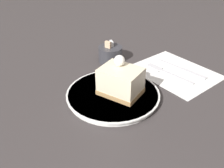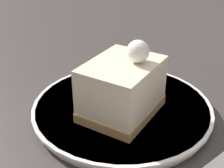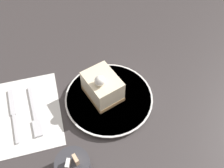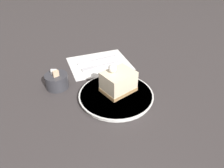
{
  "view_description": "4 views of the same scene",
  "coord_description": "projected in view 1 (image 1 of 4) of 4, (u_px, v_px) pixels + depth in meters",
  "views": [
    {
      "loc": [
        -0.32,
        -0.45,
        0.38
      ],
      "look_at": [
        0.02,
        -0.04,
        0.05
      ],
      "focal_mm": 40.0,
      "sensor_mm": 36.0,
      "label": 1
    },
    {
      "loc": [
        0.3,
        -0.28,
        0.24
      ],
      "look_at": [
        0.02,
        -0.04,
        0.05
      ],
      "focal_mm": 50.0,
      "sensor_mm": 36.0,
      "label": 2
    },
    {
      "loc": [
        0.13,
        0.35,
        0.59
      ],
      "look_at": [
        0.02,
        -0.05,
        0.05
      ],
      "focal_mm": 40.0,
      "sensor_mm": 36.0,
      "label": 3
    },
    {
      "loc": [
        -0.5,
        0.19,
        0.45
      ],
      "look_at": [
        0.03,
        -0.02,
        0.06
      ],
      "focal_mm": 35.0,
      "sensor_mm": 36.0,
      "label": 4
    }
  ],
  "objects": [
    {
      "name": "plate",
      "position": [
        113.0,
        94.0,
        0.66
      ],
      "size": [
        0.25,
        0.25,
        0.01
      ],
      "color": "silver",
      "rests_on": "ground_plane"
    },
    {
      "name": "knife",
      "position": [
        185.0,
        70.0,
        0.78
      ],
      "size": [
        0.03,
        0.18,
        0.0
      ],
      "rotation": [
        0.0,
        0.0,
        0.08
      ],
      "color": "silver",
      "rests_on": "napkin"
    },
    {
      "name": "ground_plane",
      "position": [
        97.0,
        96.0,
        0.67
      ],
      "size": [
        4.0,
        4.0,
        0.0
      ],
      "primitive_type": "plane",
      "color": "#383333"
    },
    {
      "name": "cake_slice",
      "position": [
        121.0,
        81.0,
        0.63
      ],
      "size": [
        0.11,
        0.12,
        0.1
      ],
      "rotation": [
        0.0,
        0.0,
        0.32
      ],
      "color": "#AD8451",
      "rests_on": "plate"
    },
    {
      "name": "fork",
      "position": [
        165.0,
        72.0,
        0.77
      ],
      "size": [
        0.03,
        0.17,
        0.0
      ],
      "rotation": [
        0.0,
        0.0,
        0.08
      ],
      "color": "silver",
      "rests_on": "napkin"
    },
    {
      "name": "napkin",
      "position": [
        175.0,
        72.0,
        0.77
      ],
      "size": [
        0.19,
        0.24,
        0.0
      ],
      "rotation": [
        0.0,
        0.0,
        -0.01
      ],
      "color": "white",
      "rests_on": "ground_plane"
    },
    {
      "name": "sugar_bowl",
      "position": [
        110.0,
        54.0,
        0.83
      ],
      "size": [
        0.08,
        0.08,
        0.07
      ],
      "color": "#333338",
      "rests_on": "ground_plane"
    }
  ]
}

